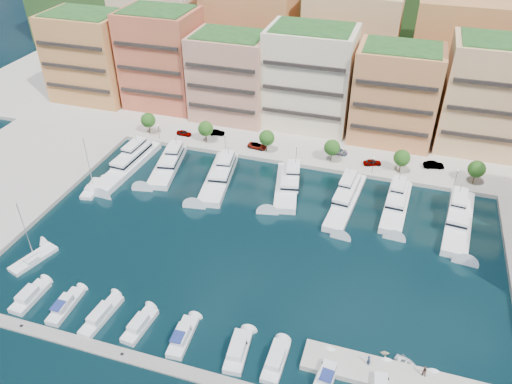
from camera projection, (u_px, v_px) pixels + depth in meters
ground at (258, 246)px, 95.49m from camera, size 400.00×400.00×0.00m
north_quay at (321, 111)px, 144.13m from camera, size 220.00×64.00×2.00m
hillside at (346, 56)px, 181.79m from camera, size 240.00×40.00×58.00m
south_pontoon at (177, 371)px, 72.69m from camera, size 72.00×2.20×0.35m
finger_pier at (413, 384)px, 70.90m from camera, size 32.00×5.00×2.00m
apartment_0 at (90, 56)px, 143.27m from camera, size 22.00×16.50×24.80m
apartment_1 at (162, 59)px, 138.89m from camera, size 20.00×16.50×26.80m
apartment_2 at (231, 77)px, 133.32m from camera, size 20.00×15.50×22.80m
apartment_3 at (310, 77)px, 128.90m from camera, size 22.00×16.50×25.80m
apartment_4 at (395, 94)px, 122.52m from camera, size 20.00×15.50×23.80m
apartment_5 at (492, 96)px, 117.85m from camera, size 22.00×16.50×26.80m
backblock_0 at (161, 27)px, 157.89m from camera, size 26.00×18.00×30.00m
backblock_1 at (251, 35)px, 150.55m from camera, size 26.00×18.00×30.00m
backblock_2 at (350, 45)px, 143.21m from camera, size 26.00×18.00×30.00m
backblock_3 at (460, 56)px, 135.87m from camera, size 26.00×18.00×30.00m
tree_0 at (148, 120)px, 128.86m from camera, size 3.80×3.80×5.65m
tree_1 at (206, 129)px, 124.94m from camera, size 3.80×3.80×5.65m
tree_2 at (267, 138)px, 121.03m from camera, size 3.80×3.80×5.65m
tree_3 at (332, 148)px, 117.11m from camera, size 3.80×3.80×5.65m
tree_4 at (402, 158)px, 113.20m from camera, size 3.80×3.80×5.65m
tree_5 at (477, 169)px, 109.29m from camera, size 3.80×3.80×5.65m
lamppost_0 at (159, 129)px, 126.60m from camera, size 0.30×0.30×4.20m
lamppost_1 at (225, 140)px, 122.19m from camera, size 0.30×0.30×4.20m
lamppost_2 at (296, 151)px, 117.79m from camera, size 0.30×0.30×4.20m
lamppost_3 at (374, 162)px, 113.39m from camera, size 0.30×0.30×4.20m
lamppost_4 at (457, 175)px, 108.98m from camera, size 0.30×0.30×4.20m
yacht_0 at (130, 162)px, 118.48m from camera, size 5.99×23.17×7.30m
yacht_1 at (169, 164)px, 118.03m from camera, size 7.99×18.72×7.30m
yacht_2 at (220, 175)px, 113.85m from camera, size 7.91×21.08×7.30m
yacht_3 at (287, 184)px, 110.92m from camera, size 8.20×18.66×7.30m
yacht_4 at (346, 198)px, 106.45m from camera, size 6.26×21.79×7.30m
yacht_5 at (397, 203)px, 104.94m from camera, size 5.55×18.77×7.30m
yacht_6 at (459, 218)px, 100.72m from camera, size 6.89×22.21×7.30m
cruiser_0 at (30, 297)px, 83.86m from camera, size 2.96×7.61×2.55m
cruiser_1 at (65, 306)px, 82.14m from camera, size 2.57×8.01×2.66m
cruiser_2 at (101, 316)px, 80.50m from camera, size 3.21×9.26×2.55m
cruiser_3 at (140, 326)px, 78.82m from camera, size 3.14×7.55×2.55m
cruiser_4 at (182, 337)px, 76.98m from camera, size 2.98×7.97×2.66m
cruiser_5 at (238, 352)px, 74.80m from camera, size 3.49×7.99×2.55m
cruiser_6 at (276, 362)px, 73.35m from camera, size 2.72×7.59×2.55m
cruiser_7 at (327, 375)px, 71.48m from camera, size 3.28×7.45×2.66m
sailboat_2 at (93, 189)px, 110.76m from camera, size 4.00×8.18×13.20m
sailboat_0 at (33, 259)px, 91.85m from camera, size 5.30×9.30×13.20m
tender_1 at (385, 353)px, 74.84m from camera, size 1.60×1.44×0.75m
tender_2 at (407, 363)px, 73.31m from camera, size 4.40×3.86×0.76m
car_0 at (184, 133)px, 129.61m from camera, size 3.95×1.67×1.33m
car_1 at (217, 133)px, 129.71m from camera, size 4.29×2.30×1.34m
car_2 at (257, 146)px, 123.98m from camera, size 4.96×2.65×1.33m
car_3 at (337, 150)px, 121.91m from camera, size 5.56×2.87×1.54m
car_4 at (372, 162)px, 117.45m from camera, size 4.50×3.07×1.42m
car_5 at (434, 165)px, 116.39m from camera, size 4.88×2.65×1.53m
person_0 at (369, 360)px, 71.84m from camera, size 0.79×0.85×1.95m
person_1 at (424, 371)px, 70.43m from camera, size 0.93×0.73×1.87m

